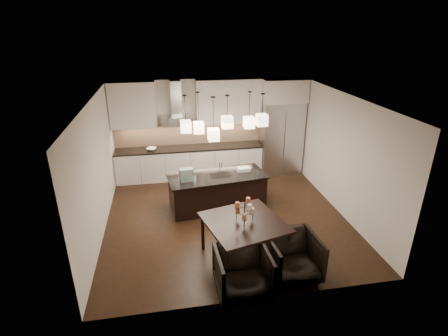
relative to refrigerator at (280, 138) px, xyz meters
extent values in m
cube|color=black|center=(-2.10, -2.38, -1.08)|extent=(5.50, 5.50, 0.02)
cube|color=white|center=(-2.10, -2.38, 1.73)|extent=(5.50, 5.50, 0.02)
cube|color=silver|center=(-2.10, 0.38, 0.32)|extent=(5.50, 0.02, 2.80)
cube|color=silver|center=(-2.10, -5.14, 0.32)|extent=(5.50, 0.02, 2.80)
cube|color=silver|center=(-4.86, -2.38, 0.32)|extent=(0.02, 5.50, 2.80)
cube|color=silver|center=(0.66, -2.38, 0.32)|extent=(0.02, 5.50, 2.80)
cube|color=#B7B7BA|center=(0.00, 0.00, 0.00)|extent=(1.20, 0.72, 2.15)
cube|color=silver|center=(0.00, 0.00, 1.40)|extent=(1.26, 0.72, 0.65)
cube|color=silver|center=(-2.73, 0.05, -0.64)|extent=(4.21, 0.62, 0.88)
cube|color=black|center=(-2.73, 0.05, -0.17)|extent=(4.21, 0.66, 0.04)
cube|color=tan|center=(-2.73, 0.35, 0.16)|extent=(4.21, 0.02, 0.63)
cube|color=silver|center=(-4.20, 0.19, 1.10)|extent=(1.25, 0.35, 1.25)
cube|color=silver|center=(-1.55, 0.19, 1.10)|extent=(1.85, 0.35, 1.25)
cube|color=#B7B7BA|center=(-3.03, 0.10, 0.65)|extent=(0.90, 0.52, 0.24)
cube|color=#B7B7BA|center=(-3.03, 0.21, 1.24)|extent=(0.30, 0.28, 0.96)
imported|color=silver|center=(-3.79, 0.00, -0.12)|extent=(0.34, 0.34, 0.06)
cube|color=black|center=(-2.22, -1.87, -0.68)|extent=(2.37, 1.19, 0.80)
cube|color=black|center=(-2.22, -1.87, -0.26)|extent=(2.45, 1.27, 0.04)
cube|color=#184536|center=(-2.97, -2.06, -0.08)|extent=(0.33, 0.20, 0.31)
cube|color=silver|center=(-1.53, -1.71, -0.19)|extent=(0.33, 0.26, 0.09)
cylinder|color=beige|center=(-1.89, -3.98, -0.05)|extent=(0.10, 0.10, 0.11)
cylinder|color=#BF5737|center=(-2.15, -3.91, -0.05)|extent=(0.10, 0.10, 0.11)
cylinder|color=#AF6233|center=(-2.08, -4.17, -0.05)|extent=(0.10, 0.10, 0.11)
cylinder|color=#BF5737|center=(-1.95, -3.90, 0.12)|extent=(0.10, 0.10, 0.11)
cylinder|color=#AF6233|center=(-2.18, -4.04, 0.12)|extent=(0.10, 0.10, 0.11)
cylinder|color=beige|center=(-1.98, -4.16, 0.12)|extent=(0.10, 0.10, 0.11)
imported|color=black|center=(-2.27, -4.93, -0.66)|extent=(0.90, 0.93, 0.82)
imported|color=black|center=(-1.30, -4.68, -0.66)|extent=(0.94, 0.96, 0.82)
cube|color=beige|center=(-2.92, -1.85, 1.01)|extent=(0.24, 0.24, 0.26)
cube|color=beige|center=(-2.60, -1.54, 0.88)|extent=(0.24, 0.24, 0.26)
cube|color=beige|center=(-2.00, -2.01, 1.12)|extent=(0.24, 0.24, 0.26)
cube|color=beige|center=(-1.41, -1.70, 1.00)|extent=(0.24, 0.24, 0.26)
cube|color=beige|center=(-1.18, -1.97, 1.11)|extent=(0.24, 0.24, 0.26)
cube|color=beige|center=(-2.33, -2.15, 0.88)|extent=(0.24, 0.24, 0.26)
camera|label=1|loc=(-3.40, -9.49, 3.21)|focal=28.00mm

